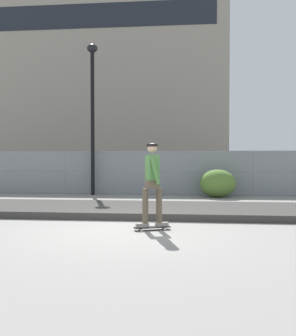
# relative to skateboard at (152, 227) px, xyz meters

# --- Properties ---
(ground_plane) EXTENTS (120.00, 120.00, 0.00)m
(ground_plane) POSITION_rel_skateboard_xyz_m (-0.49, -0.11, -0.06)
(ground_plane) COLOR gray
(gravel_berm) EXTENTS (14.16, 2.79, 0.19)m
(gravel_berm) POSITION_rel_skateboard_xyz_m (-0.49, 2.48, 0.04)
(gravel_berm) COLOR #3D3A38
(gravel_berm) RESTS_ON ground_plane
(skateboard) EXTENTS (0.82, 0.47, 0.07)m
(skateboard) POSITION_rel_skateboard_xyz_m (0.00, 0.00, 0.00)
(skateboard) COLOR black
(skateboard) RESTS_ON ground_plane
(skater) EXTENTS (0.71, 0.62, 1.82)m
(skater) POSITION_rel_skateboard_xyz_m (0.00, 0.00, 1.05)
(skater) COLOR gray
(skater) RESTS_ON skateboard
(chain_fence) EXTENTS (24.10, 0.06, 1.85)m
(chain_fence) POSITION_rel_skateboard_xyz_m (-0.49, 7.70, 0.88)
(chain_fence) COLOR gray
(chain_fence) RESTS_ON ground_plane
(street_lamp) EXTENTS (0.44, 0.44, 6.28)m
(street_lamp) POSITION_rel_skateboard_xyz_m (-3.16, 7.35, 3.89)
(street_lamp) COLOR black
(street_lamp) RESTS_ON ground_plane
(parked_car_near) EXTENTS (4.52, 2.20, 1.66)m
(parked_car_near) POSITION_rel_skateboard_xyz_m (-5.97, 10.91, 0.78)
(parked_car_near) COLOR silver
(parked_car_near) RESTS_ON ground_plane
(parked_car_mid) EXTENTS (4.46, 2.06, 1.66)m
(parked_car_mid) POSITION_rel_skateboard_xyz_m (0.54, 11.19, 0.78)
(parked_car_mid) COLOR black
(parked_car_mid) RESTS_ON ground_plane
(library_building) EXTENTS (31.78, 10.23, 25.86)m
(library_building) POSITION_rel_skateboard_xyz_m (-10.89, 35.10, 12.87)
(library_building) COLOR #9E9384
(library_building) RESTS_ON ground_plane
(shrub_left) EXTENTS (1.42, 1.16, 1.10)m
(shrub_left) POSITION_rel_skateboard_xyz_m (1.98, 6.93, 0.49)
(shrub_left) COLOR #567A33
(shrub_left) RESTS_ON ground_plane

